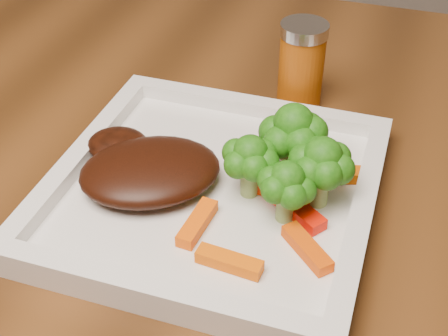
% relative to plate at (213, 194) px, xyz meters
% --- Properties ---
extents(plate, '(0.27, 0.27, 0.01)m').
position_rel_plate_xyz_m(plate, '(0.00, 0.00, 0.00)').
color(plate, white).
rests_on(plate, dining_table).
extents(steak, '(0.15, 0.14, 0.03)m').
position_rel_plate_xyz_m(steak, '(-0.05, -0.01, 0.02)').
color(steak, black).
rests_on(steak, plate).
extents(broccoli_0, '(0.07, 0.07, 0.07)m').
position_rel_plate_xyz_m(broccoli_0, '(0.06, 0.04, 0.04)').
color(broccoli_0, '#1B6711').
rests_on(broccoli_0, plate).
extents(broccoli_1, '(0.08, 0.08, 0.06)m').
position_rel_plate_xyz_m(broccoli_1, '(0.09, 0.01, 0.04)').
color(broccoli_1, '#145D0F').
rests_on(broccoli_1, plate).
extents(broccoli_2, '(0.06, 0.06, 0.06)m').
position_rel_plate_xyz_m(broccoli_2, '(0.07, -0.02, 0.04)').
color(broccoli_2, '#247112').
rests_on(broccoli_2, plate).
extents(broccoli_3, '(0.06, 0.06, 0.06)m').
position_rel_plate_xyz_m(broccoli_3, '(0.03, 0.00, 0.04)').
color(broccoli_3, '#0F5E10').
rests_on(broccoli_3, plate).
extents(carrot_0, '(0.05, 0.02, 0.01)m').
position_rel_plate_xyz_m(carrot_0, '(0.04, -0.08, 0.01)').
color(carrot_0, '#EF5F03').
rests_on(carrot_0, plate).
extents(carrot_1, '(0.05, 0.05, 0.01)m').
position_rel_plate_xyz_m(carrot_1, '(0.09, -0.05, 0.01)').
color(carrot_1, '#E44903').
rests_on(carrot_1, plate).
extents(carrot_2, '(0.02, 0.05, 0.01)m').
position_rel_plate_xyz_m(carrot_2, '(0.00, -0.05, 0.01)').
color(carrot_2, '#FB5804').
rests_on(carrot_2, plate).
extents(carrot_3, '(0.06, 0.03, 0.01)m').
position_rel_plate_xyz_m(carrot_3, '(0.10, 0.05, 0.01)').
color(carrot_3, '#CB5303').
rests_on(carrot_3, plate).
extents(carrot_4, '(0.04, 0.05, 0.01)m').
position_rel_plate_xyz_m(carrot_4, '(0.03, 0.07, 0.01)').
color(carrot_4, '#FE2104').
rests_on(carrot_4, plate).
extents(carrot_5, '(0.06, 0.05, 0.01)m').
position_rel_plate_xyz_m(carrot_5, '(0.07, -0.01, 0.01)').
color(carrot_5, '#F21603').
rests_on(carrot_5, plate).
extents(carrot_6, '(0.06, 0.02, 0.01)m').
position_rel_plate_xyz_m(carrot_6, '(0.06, 0.01, 0.01)').
color(carrot_6, '#F43203').
rests_on(carrot_6, plate).
extents(spice_shaker, '(0.06, 0.06, 0.09)m').
position_rel_plate_xyz_m(spice_shaker, '(0.04, 0.17, 0.04)').
color(spice_shaker, '#9F4708').
rests_on(spice_shaker, dining_table).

